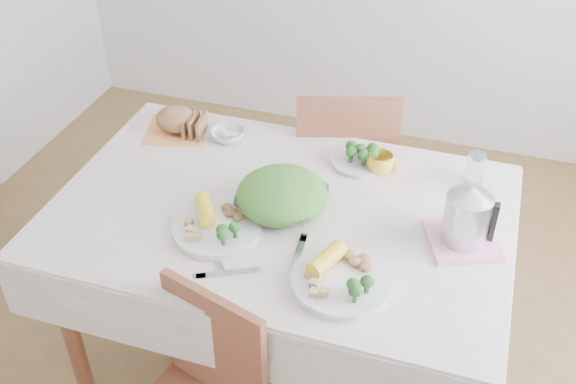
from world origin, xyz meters
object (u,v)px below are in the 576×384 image
(dinner_plate_right, at_px, (342,281))
(yellow_mug, at_px, (381,164))
(salad_bowl, at_px, (282,202))
(chair_far, at_px, (342,170))
(dining_table, at_px, (281,291))
(electric_kettle, at_px, (468,212))
(dinner_plate_left, at_px, (217,229))

(dinner_plate_right, distance_m, yellow_mug, 0.58)
(salad_bowl, bearing_deg, chair_far, 86.59)
(dining_table, xyz_separation_m, chair_far, (0.05, 0.69, 0.09))
(dining_table, relative_size, dinner_plate_right, 4.71)
(dinner_plate_right, bearing_deg, electric_kettle, 43.56)
(electric_kettle, bearing_deg, yellow_mug, 153.82)
(chair_far, xyz_separation_m, electric_kettle, (0.54, -0.67, 0.42))
(dinner_plate_left, bearing_deg, chair_far, 76.75)
(salad_bowl, xyz_separation_m, dinner_plate_right, (0.27, -0.27, -0.02))
(salad_bowl, distance_m, dinner_plate_left, 0.23)
(dining_table, relative_size, salad_bowl, 4.97)
(dining_table, xyz_separation_m, electric_kettle, (0.59, 0.01, 0.51))
(dining_table, bearing_deg, salad_bowl, -46.45)
(dinner_plate_left, distance_m, electric_kettle, 0.77)
(chair_far, height_order, electric_kettle, electric_kettle)
(dinner_plate_right, bearing_deg, dining_table, 135.03)
(electric_kettle, bearing_deg, dinner_plate_right, -120.50)
(yellow_mug, distance_m, electric_kettle, 0.44)
(chair_far, xyz_separation_m, dinner_plate_left, (-0.20, -0.86, 0.31))
(salad_bowl, xyz_separation_m, yellow_mug, (0.26, 0.31, 0.00))
(chair_far, relative_size, electric_kettle, 4.70)
(dining_table, bearing_deg, electric_kettle, 1.46)
(dining_table, distance_m, salad_bowl, 0.42)
(dining_table, distance_m, dinner_plate_right, 0.56)
(dinner_plate_right, height_order, electric_kettle, electric_kettle)
(chair_far, relative_size, dinner_plate_left, 3.27)
(salad_bowl, relative_size, dinner_plate_left, 1.00)
(yellow_mug, bearing_deg, dining_table, -131.76)
(dinner_plate_right, height_order, yellow_mug, yellow_mug)
(chair_far, height_order, yellow_mug, chair_far)
(dining_table, relative_size, yellow_mug, 14.76)
(dining_table, bearing_deg, dinner_plate_right, -44.97)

